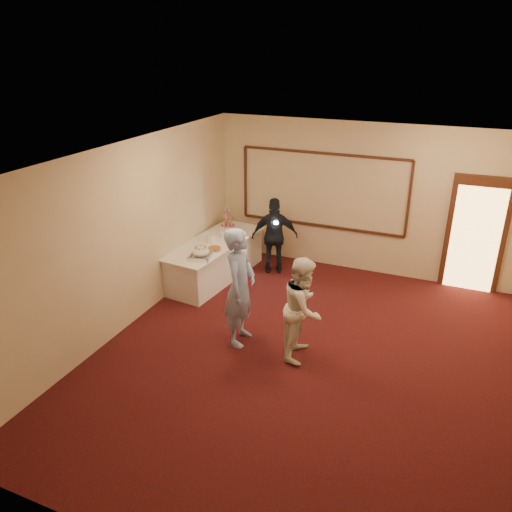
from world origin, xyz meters
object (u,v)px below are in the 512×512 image
at_px(tart, 214,249).
at_px(buffet_table, 214,259).
at_px(plate_stack_a, 211,238).
at_px(plate_stack_b, 225,233).
at_px(guest, 275,236).
at_px(woman, 303,308).
at_px(man, 240,287).
at_px(pavlova_tray, 201,253).
at_px(cupcake_stand, 228,219).

bearing_deg(tart, buffet_table, 118.63).
xyz_separation_m(plate_stack_a, plate_stack_b, (0.11, 0.36, -0.00)).
relative_size(plate_stack_a, guest, 0.12).
relative_size(plate_stack_a, woman, 0.12).
distance_m(plate_stack_a, plate_stack_b, 0.38).
distance_m(man, guest, 2.64).
xyz_separation_m(tart, woman, (2.22, -1.47, -0.01)).
height_order(buffet_table, plate_stack_a, plate_stack_a).
height_order(plate_stack_b, man, man).
bearing_deg(buffet_table, plate_stack_b, 76.15).
distance_m(pavlova_tray, tart, 0.39).
bearing_deg(man, plate_stack_b, 26.21).
bearing_deg(cupcake_stand, man, -60.72).
height_order(plate_stack_b, guest, guest).
distance_m(man, woman, 1.02).
height_order(woman, guest, woman).
bearing_deg(plate_stack_a, buffet_table, 54.51).
relative_size(pavlova_tray, plate_stack_a, 3.00).
height_order(plate_stack_a, plate_stack_b, plate_stack_a).
distance_m(buffet_table, woman, 3.10).
bearing_deg(plate_stack_b, woman, -42.80).
height_order(cupcake_stand, tart, cupcake_stand).
bearing_deg(man, pavlova_tray, 43.89).
height_order(man, guest, man).
bearing_deg(cupcake_stand, guest, -11.19).
height_order(buffet_table, cupcake_stand, cupcake_stand).
bearing_deg(woman, guest, 25.75).
xyz_separation_m(cupcake_stand, guest, (1.16, -0.23, -0.14)).
bearing_deg(woman, cupcake_stand, 39.37).
xyz_separation_m(plate_stack_b, guest, (0.93, 0.39, -0.06)).
distance_m(buffet_table, plate_stack_a, 0.46).
bearing_deg(pavlova_tray, man, -40.79).
distance_m(cupcake_stand, woman, 3.82).
xyz_separation_m(plate_stack_a, man, (1.47, -1.85, 0.10)).
height_order(tart, man, man).
distance_m(plate_stack_a, woman, 3.07).
xyz_separation_m(man, guest, (-0.43, 2.60, -0.16)).
distance_m(buffet_table, man, 2.44).
xyz_separation_m(buffet_table, guest, (1.00, 0.71, 0.40)).
relative_size(buffet_table, plate_stack_b, 13.84).
bearing_deg(woman, buffet_table, 49.18).
bearing_deg(plate_stack_a, tart, -54.79).
bearing_deg(woman, man, 87.97).
height_order(pavlova_tray, guest, guest).
relative_size(man, woman, 1.20).
bearing_deg(guest, woman, 96.39).
relative_size(plate_stack_b, man, 0.10).
height_order(tart, guest, guest).
relative_size(woman, guest, 1.01).
bearing_deg(tart, plate_stack_b, 100.99).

